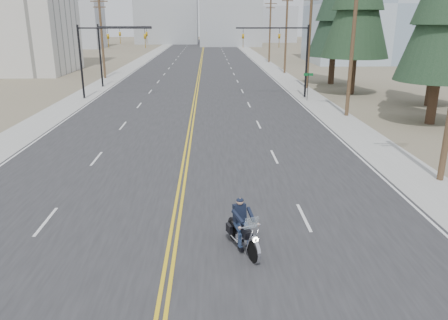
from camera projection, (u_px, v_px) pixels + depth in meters
ground_plane at (167, 278)px, 13.15m from camera, size 400.00×400.00×0.00m
road at (201, 63)px, 79.75m from camera, size 20.00×200.00×0.01m
sidewalk_left at (138, 63)px, 79.36m from camera, size 3.00×200.00×0.01m
sidewalk_right at (264, 62)px, 80.14m from camera, size 3.00×200.00×0.01m
traffic_mast_left at (101, 47)px, 41.78m from camera, size 7.10×0.26×7.00m
traffic_mast_right at (287, 47)px, 42.39m from camera, size 7.10×0.26×7.00m
traffic_mast_far at (114, 44)px, 49.40m from camera, size 6.10×0.26×7.00m
street_sign at (308, 82)px, 41.51m from camera, size 0.90×0.06×2.62m
utility_pole_b at (353, 39)px, 33.63m from camera, size 2.20×0.30×11.50m
utility_pole_c at (310, 36)px, 47.98m from camera, size 2.20×0.30×11.00m
utility_pole_d at (286, 31)px, 62.17m from camera, size 2.20×0.30×11.50m
utility_pole_e at (270, 30)px, 78.43m from camera, size 2.20×0.30×11.00m
utility_pole_left at (102, 36)px, 56.72m from camera, size 2.20×0.30×10.50m
glass_building at (379, 5)px, 77.78m from camera, size 24.00×16.00×20.00m
haze_bldg_a at (73, 6)px, 118.02m from camera, size 14.00×12.00×22.00m
haze_bldg_b at (230, 22)px, 130.22m from camera, size 18.00×14.00×14.00m
haze_bldg_c at (352, 14)px, 116.42m from camera, size 16.00×12.00×18.00m
haze_bldg_d at (167, 2)px, 141.98m from camera, size 20.00×15.00×26.00m
haze_bldg_e at (274, 24)px, 154.89m from camera, size 14.00×14.00×12.00m
haze_bldg_f at (39, 18)px, 132.70m from camera, size 12.00×12.00×16.00m
motorcyclist at (243, 226)px, 14.46m from camera, size 1.69×2.47×1.78m
conifer_mid at (443, 0)px, 36.91m from camera, size 5.88×5.88×15.69m
conifer_far at (337, 2)px, 50.45m from camera, size 6.14×6.14×16.46m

